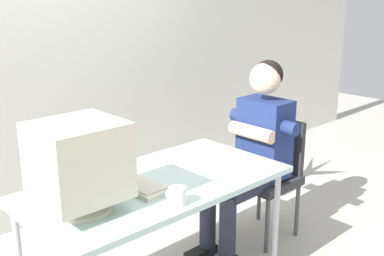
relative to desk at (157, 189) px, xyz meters
The scene contains 8 objects.
wall_back 1.65m from the desk, 77.91° to the left, with size 8.00×0.10×3.00m, color silver.
desk is the anchor object (origin of this frame).
crt_monitor 0.57m from the desk, behind, with size 0.40×0.36×0.43m.
keyboard 0.15m from the desk, 163.41° to the left, with size 0.17×0.44×0.03m.
office_chair 1.09m from the desk, ahead, with size 0.41×0.41×0.85m.
person_seated 0.87m from the desk, ahead, with size 0.75×0.54×1.29m.
potted_plant 1.75m from the desk, 16.58° to the left, with size 0.58×0.63×0.82m.
desk_mug 0.33m from the desk, 111.35° to the right, with size 0.09×0.10×0.09m.
Camera 1 is at (-1.49, -1.86, 1.72)m, focal length 43.84 mm.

